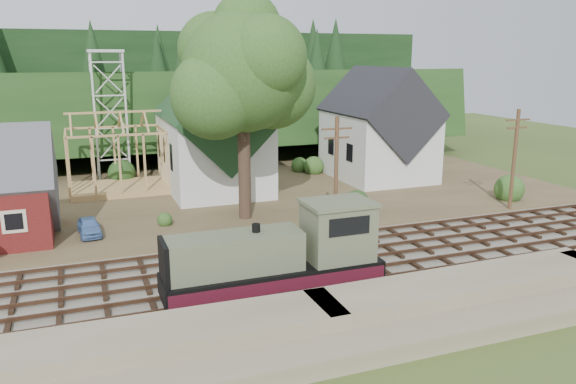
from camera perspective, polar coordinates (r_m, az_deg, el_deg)
name	(u,v)px	position (r m, az deg, el deg)	size (l,w,h in m)	color
ground	(262,273)	(31.85, -2.70, -8.25)	(140.00, 140.00, 0.00)	#384C1E
embankment	(324,344)	(24.66, 3.65, -15.17)	(64.00, 5.00, 1.60)	#7F7259
railroad_bed	(262,272)	(31.82, -2.70, -8.11)	(64.00, 11.00, 0.16)	#726B5B
village_flat	(196,197)	(48.45, -9.30, -0.51)	(64.00, 26.00, 0.30)	brown
hillside	(157,154)	(71.70, -13.17, 3.80)	(70.00, 28.00, 8.00)	#1E3F19
ridge	(142,137)	(87.42, -14.61, 5.45)	(80.00, 20.00, 12.00)	black
church	(213,135)	(49.52, -7.65, 5.79)	(8.40, 15.17, 13.00)	silver
farmhouse	(378,131)	(54.78, 9.15, 6.16)	(8.40, 10.80, 10.60)	silver
timber_frame	(117,158)	(50.96, -16.98, 3.36)	(8.20, 6.20, 6.99)	tan
lattice_tower	(107,76)	(56.24, -17.92, 11.16)	(3.20, 3.20, 12.12)	silver
big_tree	(245,80)	(39.85, -4.42, 11.25)	(10.90, 8.40, 14.70)	#38281E
telegraph_pole_near	(336,173)	(37.76, 4.91, 1.97)	(2.20, 0.28, 8.00)	#4C331E
telegraph_pole_far	(514,159)	(46.17, 22.00, 3.17)	(2.20, 0.28, 8.00)	#4C331E
locomotive	(282,257)	(28.52, -0.60, -6.60)	(11.10, 2.78, 4.47)	black
car_blue	(89,227)	(39.45, -19.55, -3.33)	(1.37, 3.39, 1.16)	#5D89C9
car_red	(382,170)	(55.82, 9.55, 2.18)	(2.05, 4.46, 1.24)	red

